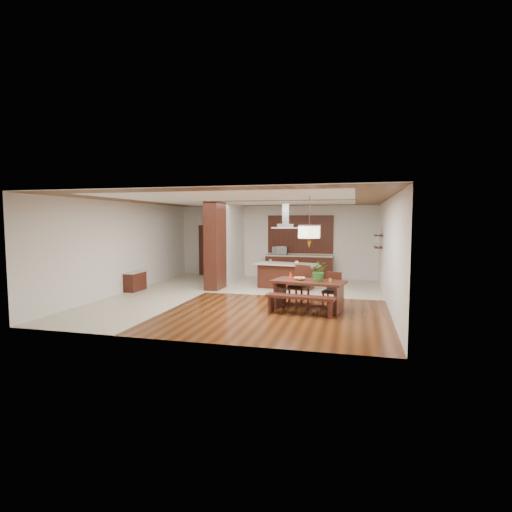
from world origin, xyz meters
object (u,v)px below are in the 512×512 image
(range_hood, at_px, (286,215))
(kitchen_island, at_px, (286,275))
(dining_table, at_px, (309,288))
(microwave, at_px, (280,251))
(hallway_console, at_px, (135,281))
(dining_chair_right, at_px, (332,290))
(foliage_plant, at_px, (319,271))
(fruit_bowl, at_px, (299,279))
(island_cup, at_px, (297,262))
(dining_bench, at_px, (300,305))
(pendant_lantern, at_px, (309,222))
(dining_chair_left, at_px, (299,285))

(range_hood, bearing_deg, kitchen_island, -90.00)
(dining_table, relative_size, microwave, 3.38)
(hallway_console, xyz_separation_m, range_hood, (4.67, 1.72, 2.15))
(kitchen_island, xyz_separation_m, microwave, (-0.63, 2.27, 0.67))
(dining_chair_right, height_order, foliage_plant, foliage_plant)
(fruit_bowl, relative_size, microwave, 0.48)
(microwave, bearing_deg, island_cup, -72.28)
(range_hood, bearing_deg, microwave, 105.45)
(kitchen_island, bearing_deg, range_hood, 97.82)
(dining_bench, height_order, island_cup, island_cup)
(dining_table, bearing_deg, microwave, 108.09)
(foliage_plant, xyz_separation_m, fruit_bowl, (-0.51, 0.05, -0.22))
(pendant_lantern, distance_m, kitchen_island, 3.76)
(hallway_console, bearing_deg, dining_chair_left, -7.85)
(dining_table, distance_m, fruit_bowl, 0.34)
(foliage_plant, xyz_separation_m, kitchen_island, (-1.39, 3.13, -0.58))
(hallway_console, relative_size, range_hood, 0.98)
(pendant_lantern, relative_size, kitchen_island, 0.60)
(island_cup, bearing_deg, range_hood, 163.42)
(hallway_console, xyz_separation_m, dining_table, (5.80, -1.39, 0.24))
(hallway_console, relative_size, dining_bench, 0.52)
(dining_table, distance_m, kitchen_island, 3.30)
(hallway_console, height_order, pendant_lantern, pendant_lantern)
(dining_chair_left, bearing_deg, hallway_console, -166.79)
(hallway_console, relative_size, fruit_bowl, 3.14)
(fruit_bowl, relative_size, island_cup, 2.34)
(island_cup, bearing_deg, foliage_plant, -71.50)
(foliage_plant, height_order, island_cup, foliage_plant)
(pendant_lantern, bearing_deg, dining_chair_right, 39.17)
(dining_chair_right, xyz_separation_m, foliage_plant, (-0.29, -0.48, 0.56))
(hallway_console, xyz_separation_m, foliage_plant, (6.06, -1.42, 0.70))
(pendant_lantern, bearing_deg, dining_table, 135.00)
(foliage_plant, height_order, range_hood, range_hood)
(hallway_console, xyz_separation_m, dining_chair_left, (5.46, -0.75, 0.22))
(kitchen_island, xyz_separation_m, range_hood, (0.00, 0.00, 2.03))
(range_hood, bearing_deg, dining_chair_right, -57.57)
(foliage_plant, relative_size, range_hood, 0.58)
(range_hood, relative_size, island_cup, 7.51)
(hallway_console, distance_m, dining_bench, 6.02)
(dining_chair_left, height_order, dining_chair_right, dining_chair_left)
(pendant_lantern, bearing_deg, kitchen_island, 109.99)
(dining_chair_left, bearing_deg, fruit_bowl, -60.31)
(foliage_plant, relative_size, island_cup, 4.32)
(hallway_console, height_order, foliage_plant, foliage_plant)
(foliage_plant, distance_m, fruit_bowl, 0.56)
(range_hood, bearing_deg, dining_chair_left, -72.18)
(microwave, bearing_deg, fruit_bowl, -79.49)
(range_hood, bearing_deg, dining_bench, -75.11)
(kitchen_island, bearing_deg, dining_bench, -67.27)
(dining_chair_left, relative_size, microwave, 1.83)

